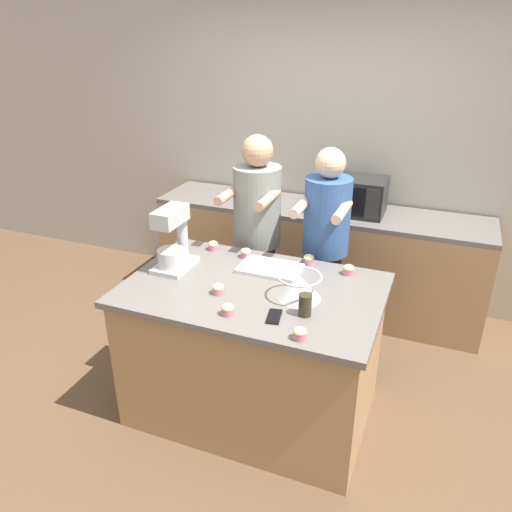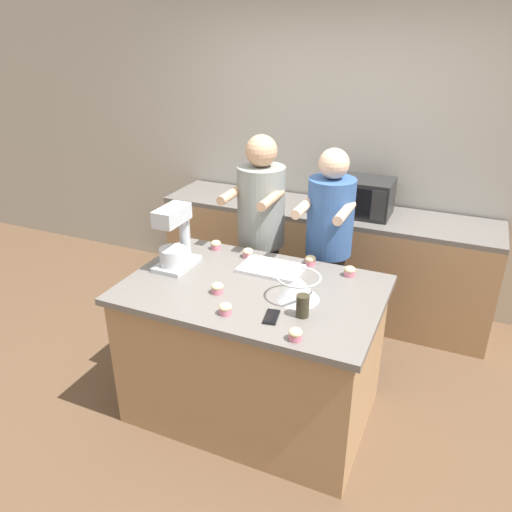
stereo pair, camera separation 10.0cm
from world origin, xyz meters
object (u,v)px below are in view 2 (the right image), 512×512
object	(u,v)px
person_left	(261,242)
baking_tray	(271,268)
cupcake_3	(216,245)
cupcake_5	(350,271)
cell_phone	(271,317)
person_right	(328,256)
mixing_bowl	(298,287)
microwave_oven	(359,196)
cupcake_6	(295,334)
cupcake_1	(225,309)
drinking_glass	(303,306)
cupcake_2	(248,253)
cupcake_0	(217,288)
cupcake_4	(310,260)
stand_mixer	(175,241)

from	to	relation	value
person_left	baking_tray	world-z (taller)	person_left
cupcake_3	cupcake_5	distance (m)	0.94
cell_phone	cupcake_3	distance (m)	0.96
person_right	mixing_bowl	size ratio (longest dim) A/B	6.35
microwave_oven	cupcake_6	size ratio (longest dim) A/B	7.66
cupcake_6	cupcake_1	bearing A→B (deg)	169.85
baking_tray	cell_phone	xyz separation A→B (m)	(0.21, -0.51, -0.01)
drinking_glass	cupcake_6	xyz separation A→B (m)	(0.04, -0.22, -0.03)
mixing_bowl	baking_tray	size ratio (longest dim) A/B	0.65
microwave_oven	cupcake_5	bearing A→B (deg)	-78.96
person_left	cell_phone	xyz separation A→B (m)	(0.49, -1.00, 0.05)
cupcake_2	microwave_oven	bearing A→B (deg)	67.08
cupcake_0	cupcake_1	xyz separation A→B (m)	(0.15, -0.19, 0.00)
baking_tray	cell_phone	bearing A→B (deg)	-67.52
cupcake_0	cupcake_6	bearing A→B (deg)	-24.74
cupcake_0	cupcake_5	bearing A→B (deg)	38.98
cupcake_5	microwave_oven	bearing A→B (deg)	101.04
person_left	cupcake_4	size ratio (longest dim) A/B	23.89
cell_phone	person_right	bearing A→B (deg)	88.96
person_right	microwave_oven	xyz separation A→B (m)	(0.02, 0.75, 0.22)
cupcake_0	cupcake_1	world-z (taller)	same
baking_tray	microwave_oven	size ratio (longest dim) A/B	0.73
microwave_oven	cupcake_6	distance (m)	1.90
drinking_glass	cupcake_1	distance (m)	0.41
stand_mixer	cupcake_4	xyz separation A→B (m)	(0.78, 0.37, -0.14)
person_right	cupcake_3	size ratio (longest dim) A/B	23.24
baking_tray	cupcake_1	xyz separation A→B (m)	(-0.03, -0.58, 0.01)
microwave_oven	cupcake_0	world-z (taller)	microwave_oven
cupcake_2	cupcake_4	xyz separation A→B (m)	(0.42, 0.06, 0.00)
microwave_oven	cupcake_4	bearing A→B (deg)	-92.94
person_left	cupcake_5	distance (m)	0.83
cupcake_3	cupcake_5	bearing A→B (deg)	-1.38
person_right	cupcake_6	bearing A→B (deg)	-81.73
microwave_oven	cell_phone	size ratio (longest dim) A/B	3.43
person_right	cupcake_5	size ratio (longest dim) A/B	23.24
mixing_bowl	cupcake_5	distance (m)	0.44
baking_tray	cell_phone	distance (m)	0.56
cell_phone	cupcake_6	world-z (taller)	cupcake_6
cupcake_5	baking_tray	bearing A→B (deg)	-164.63
baking_tray	cupcake_0	world-z (taller)	cupcake_0
cupcake_3	cell_phone	bearing A→B (deg)	-44.20
mixing_bowl	cupcake_4	xyz separation A→B (m)	(-0.07, 0.45, -0.04)
cupcake_1	cupcake_4	world-z (taller)	same
baking_tray	cupcake_2	size ratio (longest dim) A/B	5.60
microwave_oven	cupcake_2	world-z (taller)	microwave_oven
microwave_oven	cell_phone	world-z (taller)	microwave_oven
baking_tray	cupcake_0	distance (m)	0.43
person_left	cupcake_4	distance (m)	0.57
mixing_bowl	baking_tray	bearing A→B (deg)	135.67
person_left	drinking_glass	world-z (taller)	person_left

